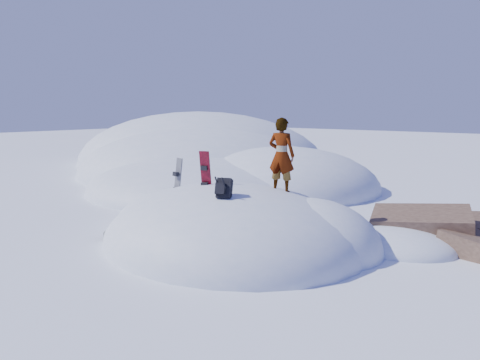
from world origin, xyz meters
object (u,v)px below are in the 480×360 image
Objects in this scene: snowboard_dark at (177,184)px; backpack at (224,189)px; person at (281,155)px; snowboard_red at (206,178)px.

snowboard_dark is 3.28m from backpack.
snowboard_dark is at bearing -3.34° from person.
snowboard_dark reaches higher than backpack.
snowboard_red is 0.77× the size of person.
snowboard_dark is 2.76× the size of backpack.
snowboard_red is 1.46m from backpack.
snowboard_dark is 3.52m from person.
snowboard_red reaches higher than snowboard_dark.
snowboard_dark is 0.81× the size of person.
backpack is 1.90m from person.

